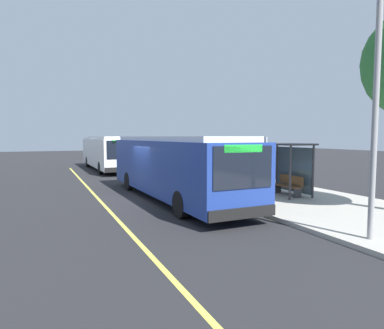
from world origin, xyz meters
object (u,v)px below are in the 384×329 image
(transit_bus_main, at_px, (173,165))
(waiting_bench, at_px, (288,185))
(pedestrian_commuter, at_px, (236,171))
(transit_bus_second, at_px, (107,152))
(route_sign_post, at_px, (263,161))

(transit_bus_main, relative_size, waiting_bench, 7.40)
(transit_bus_main, bearing_deg, waiting_bench, 68.30)
(transit_bus_main, distance_m, pedestrian_commuter, 3.82)
(transit_bus_second, distance_m, route_sign_post, 19.78)
(route_sign_post, bearing_deg, transit_bus_main, -145.32)
(transit_bus_main, relative_size, transit_bus_second, 0.98)
(transit_bus_main, distance_m, route_sign_post, 4.42)
(transit_bus_main, distance_m, transit_bus_second, 15.96)
(waiting_bench, relative_size, route_sign_post, 0.57)
(transit_bus_second, xyz_separation_m, route_sign_post, (19.58, 2.80, 0.34))
(route_sign_post, xyz_separation_m, pedestrian_commuter, (-4.15, 1.24, -0.84))
(waiting_bench, xyz_separation_m, pedestrian_commuter, (-2.56, -1.37, 0.48))
(waiting_bench, height_order, route_sign_post, route_sign_post)
(transit_bus_second, bearing_deg, pedestrian_commuter, 14.66)
(transit_bus_second, bearing_deg, route_sign_post, 8.13)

